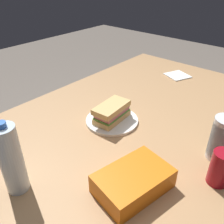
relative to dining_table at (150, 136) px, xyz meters
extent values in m
plane|color=#70665B|center=(0.00, 0.00, -0.67)|extent=(8.00, 8.00, 0.00)
cube|color=tan|center=(0.00, 0.00, 0.06)|extent=(1.56, 1.17, 0.04)
cylinder|color=#977049|center=(-0.70, -0.50, -0.31)|extent=(0.07, 0.07, 0.71)
cylinder|color=white|center=(0.12, -0.14, 0.09)|extent=(0.23, 0.23, 0.01)
cube|color=#DBB26B|center=(0.12, -0.14, 0.10)|extent=(0.18, 0.10, 0.02)
cube|color=#599E3F|center=(0.12, -0.14, 0.12)|extent=(0.17, 0.10, 0.01)
cube|color=#C6727A|center=(0.12, -0.14, 0.13)|extent=(0.16, 0.10, 0.02)
cube|color=yellow|center=(0.12, -0.14, 0.15)|extent=(0.16, 0.09, 0.01)
cube|color=#DBB26B|center=(0.13, -0.13, 0.16)|extent=(0.18, 0.10, 0.02)
cylinder|color=maroon|center=(0.16, 0.35, 0.14)|extent=(0.07, 0.07, 0.12)
cube|color=orange|center=(0.36, 0.16, 0.11)|extent=(0.26, 0.19, 0.07)
cylinder|color=silver|center=(0.59, -0.11, 0.20)|extent=(0.07, 0.07, 0.23)
cylinder|color=blue|center=(0.59, -0.11, 0.32)|extent=(0.03, 0.03, 0.02)
cylinder|color=silver|center=(0.04, 0.31, 0.13)|extent=(0.08, 0.08, 0.09)
cylinder|color=silver|center=(0.04, 0.31, 0.15)|extent=(0.08, 0.08, 0.09)
cylinder|color=silver|center=(0.04, 0.31, 0.16)|extent=(0.08, 0.08, 0.09)
cylinder|color=silver|center=(0.04, 0.31, 0.18)|extent=(0.08, 0.08, 0.09)
cube|color=white|center=(-0.55, -0.16, 0.08)|extent=(0.17, 0.17, 0.01)
camera|label=1|loc=(0.80, 0.46, 0.69)|focal=38.58mm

